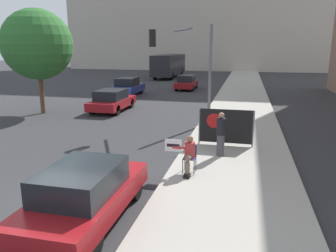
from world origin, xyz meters
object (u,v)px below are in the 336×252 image
Objects in this scene: protest_banner at (225,126)px; street_tree_near_curb at (37,45)px; traffic_light_pole at (188,56)px; car_on_road_distant at (186,82)px; car_on_road_midblock at (128,87)px; city_bus_on_road at (169,64)px; jogger_on_sidewalk at (221,134)px; parked_car_curbside at (85,193)px; car_on_road_nearest at (112,100)px; seated_protester at (188,153)px.

street_tree_near_curb is (-11.80, 4.87, 3.31)m from protest_banner.
car_on_road_distant is at bearing 100.33° from traffic_light_pole.
car_on_road_midblock is (-6.95, 9.68, -2.89)m from traffic_light_pole.
city_bus_on_road is at bearing 91.44° from car_on_road_midblock.
jogger_on_sidewalk is 13.69m from street_tree_near_curb.
traffic_light_pole reaches higher than car_on_road_distant.
jogger_on_sidewalk is at bearing -67.13° from traffic_light_pole.
street_tree_near_curb is at bearing -94.64° from city_bus_on_road.
jogger_on_sidewalk reaches higher than parked_car_curbside.
street_tree_near_curb is at bearing 173.72° from traffic_light_pole.
protest_banner is 0.53× the size of parked_car_curbside.
car_on_road_nearest is at bearing -78.28° from car_on_road_midblock.
street_tree_near_curb is (-2.13, -26.16, 2.50)m from city_bus_on_road.
car_on_road_midblock is (-9.23, 13.50, -0.19)m from protest_banner.
parked_car_curbside is 14.10m from car_on_road_nearest.
street_tree_near_curb is at bearing -157.12° from car_on_road_nearest.
car_on_road_nearest is (-7.71, 7.96, -0.28)m from jogger_on_sidewalk.
traffic_light_pole is (-2.21, 5.23, 2.66)m from jogger_on_sidewalk.
street_tree_near_curb reaches higher than car_on_road_distant.
car_on_road_nearest is at bearing 110.23° from parked_car_curbside.
car_on_road_midblock is (-1.44, 6.94, 0.05)m from car_on_road_nearest.
city_bus_on_road reaches higher than protest_banner.
parked_car_curbside is at bearing 25.95° from jogger_on_sidewalk.
parked_car_curbside is 0.98× the size of car_on_road_midblock.
protest_banner reaches higher than car_on_road_distant.
traffic_light_pole is 1.20× the size of parked_car_curbside.
car_on_road_midblock is (-9.15, 14.90, -0.23)m from jogger_on_sidewalk.
traffic_light_pole is 28.26m from city_bus_on_road.
seated_protester is at bearing -75.79° from city_bus_on_road.
city_bus_on_road reaches higher than parked_car_curbside.
car_on_road_distant is at bearing 94.68° from seated_protester.
city_bus_on_road is (-4.68, 12.37, 1.05)m from car_on_road_distant.
car_on_road_midblock reaches higher than car_on_road_nearest.
street_tree_near_curb reaches higher than city_bus_on_road.
jogger_on_sidewalk is 0.74× the size of protest_banner.
street_tree_near_curb is (-10.85, 8.28, 3.44)m from seated_protester.
street_tree_near_curb reaches higher than traffic_light_pole.
seated_protester is 0.55× the size of protest_banner.
protest_banner reaches higher than car_on_road_nearest.
seated_protester is 22.43m from car_on_road_distant.
car_on_road_distant is 15.79m from street_tree_near_curb.
street_tree_near_curb reaches higher than seated_protester.
car_on_road_distant is at bearing 76.97° from car_on_road_nearest.
car_on_road_nearest is 0.41× the size of city_bus_on_road.
traffic_light_pole is at bearing -74.81° from city_bus_on_road.
jogger_on_sidewalk reaches higher than seated_protester.
car_on_road_midblock is at bearing -129.40° from car_on_road_distant.
car_on_road_distant is at bearing 50.60° from car_on_road_midblock.
city_bus_on_road is (-1.88, 24.47, 1.05)m from car_on_road_nearest.
parked_car_curbside is 0.66× the size of street_tree_near_curb.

